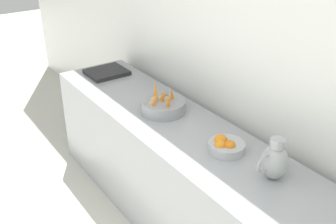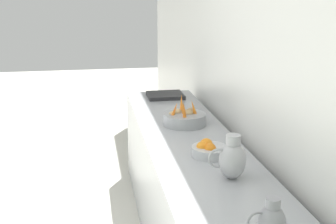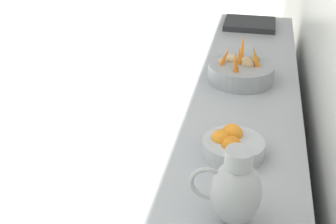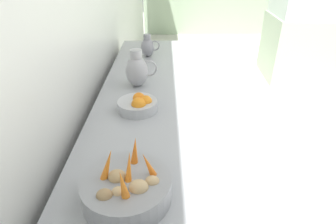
% 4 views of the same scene
% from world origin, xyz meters
% --- Properties ---
extents(tile_wall_left, '(0.10, 9.38, 3.00)m').
position_xyz_m(tile_wall_left, '(-1.95, 0.23, 1.50)').
color(tile_wall_left, white).
rests_on(tile_wall_left, ground_plane).
extents(prep_counter, '(0.64, 3.35, 0.87)m').
position_xyz_m(prep_counter, '(-1.52, -0.27, 0.43)').
color(prep_counter, '#9EA0A5').
rests_on(prep_counter, ground_plane).
extents(vegetable_colander, '(0.33, 0.33, 0.22)m').
position_xyz_m(vegetable_colander, '(-1.55, -0.77, 0.92)').
color(vegetable_colander, gray).
rests_on(vegetable_colander, prep_counter).
extents(orange_bowl, '(0.23, 0.23, 0.10)m').
position_xyz_m(orange_bowl, '(-1.56, -0.11, 0.91)').
color(orange_bowl, '#ADAFB5').
rests_on(orange_bowl, prep_counter).
extents(metal_pitcher_tall, '(0.21, 0.15, 0.25)m').
position_xyz_m(metal_pitcher_tall, '(-1.60, 0.25, 0.98)').
color(metal_pitcher_tall, '#A3A3A8').
rests_on(metal_pitcher_tall, prep_counter).
extents(metal_pitcher_short, '(0.17, 0.12, 0.20)m').
position_xyz_m(metal_pitcher_short, '(-1.56, 0.88, 0.96)').
color(metal_pitcher_short, gray).
rests_on(metal_pitcher_short, prep_counter).
extents(counter_sink_basin, '(0.34, 0.30, 0.04)m').
position_xyz_m(counter_sink_basin, '(-1.55, -1.68, 0.89)').
color(counter_sink_basin, '#232326').
rests_on(counter_sink_basin, prep_counter).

